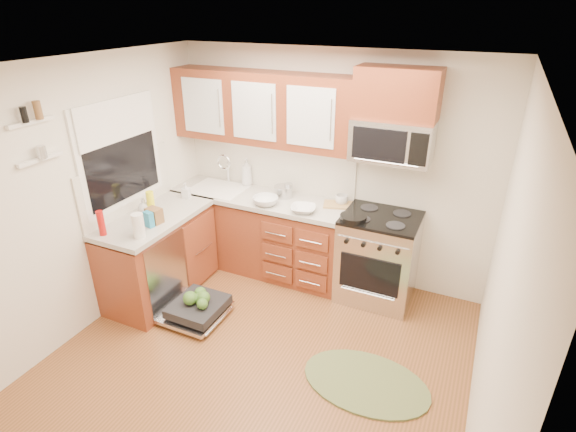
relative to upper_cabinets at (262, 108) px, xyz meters
The scene contains 38 objects.
floor 2.55m from the upper_cabinets, 65.28° to the right, with size 3.50×3.50×0.00m, color brown.
ceiling 1.84m from the upper_cabinets, 65.28° to the right, with size 3.50×3.50×0.00m, color white.
wall_back 0.97m from the upper_cabinets, 13.57° to the left, with size 3.50×0.04×2.50m, color beige.
wall_front 3.46m from the upper_cabinets, 77.70° to the right, with size 3.50×0.04×2.50m, color beige.
wall_left 1.98m from the upper_cabinets, 123.06° to the right, with size 0.04×3.50×2.50m, color beige.
wall_right 3.00m from the upper_cabinets, 32.47° to the right, with size 0.04×3.50×2.50m, color beige.
base_cabinet_back 1.46m from the upper_cabinets, 90.00° to the right, with size 2.05×0.60×0.85m, color maroon.
base_cabinet_left 1.93m from the upper_cabinets, 124.62° to the right, with size 0.60×1.25×0.85m, color maroon.
countertop_back 0.98m from the upper_cabinets, 90.00° to the right, with size 2.07×0.64×0.05m, color beige.
countertop_left 1.60m from the upper_cabinets, 124.25° to the right, with size 0.64×1.27×0.05m, color beige.
backsplash_back 0.68m from the upper_cabinets, 90.00° to the left, with size 2.05×0.02×0.57m, color silver.
backsplash_left 1.60m from the upper_cabinets, 133.89° to the right, with size 0.02×1.25×0.57m, color silver.
upper_cabinets is the anchor object (origin of this frame).
cabinet_over_mw 1.43m from the upper_cabinets, ahead, with size 0.76×0.35×0.47m, color maroon.
range 1.99m from the upper_cabinets, ahead, with size 0.76×0.64×0.95m, color silver, non-canonical shape.
microwave 1.42m from the upper_cabinets, ahead, with size 0.76×0.38×0.40m, color silver, non-canonical shape.
sink 1.21m from the upper_cabinets, 163.55° to the right, with size 0.62×0.50×0.26m, color white, non-canonical shape.
dishwasher 2.19m from the upper_cabinets, 96.04° to the right, with size 0.70×0.60×0.20m, color silver, non-canonical shape.
window 1.51m from the upper_cabinets, 133.21° to the right, with size 0.03×1.05×1.05m, color white, non-canonical shape.
window_blind 1.46m from the upper_cabinets, 132.50° to the right, with size 0.02×0.96×0.40m, color white.
shelf_upper 2.17m from the upper_cabinets, 117.33° to the right, with size 0.04×0.40×0.03m, color white.
shelf_lower 2.17m from the upper_cabinets, 117.33° to the right, with size 0.04×0.40×0.03m, color white.
rug 2.87m from the upper_cabinets, 40.09° to the right, with size 1.07×0.69×0.02m, color #607040, non-canonical shape.
skillet 1.51m from the upper_cabinets, 16.27° to the right, with size 0.27×0.27×0.05m, color black.
stock_pot 0.93m from the upper_cabinets, ahead, with size 0.21×0.21×0.12m, color silver.
cutting_board 1.30m from the upper_cabinets, ahead, with size 0.31×0.20×0.02m, color #A9864D.
canister 0.93m from the upper_cabinets, ahead, with size 0.10×0.10×0.15m, color silver.
paper_towel_roll 1.77m from the upper_cabinets, 109.69° to the right, with size 0.11×0.11×0.23m, color white.
mustard_bottle 1.52m from the upper_cabinets, 127.14° to the right, with size 0.08×0.08×0.24m, color #FAF81B.
red_bottle 1.98m from the upper_cabinets, 118.88° to the right, with size 0.06×0.06×0.24m, color #AB110E.
wooden_box 1.58m from the upper_cabinets, 117.29° to the right, with size 0.15×0.11×0.15m, color brown.
blue_carton 1.64m from the upper_cabinets, 115.06° to the right, with size 0.10×0.06×0.15m, color teal.
bowl_a 1.16m from the upper_cabinets, 27.44° to the right, with size 0.26×0.26×0.06m, color #999999.
bowl_b 0.98m from the upper_cabinets, 60.05° to the right, with size 0.28×0.28×0.09m, color #999999.
cup 1.29m from the upper_cabinets, ahead, with size 0.14×0.14×0.11m, color #999999.
soap_bottle_a 0.84m from the upper_cabinets, 161.05° to the left, with size 0.13×0.13×0.33m, color #999999.
soap_bottle_b 1.23m from the upper_cabinets, 143.07° to the right, with size 0.08×0.08×0.17m, color #999999.
soap_bottle_c 1.59m from the upper_cabinets, 128.75° to the right, with size 0.13×0.13×0.17m, color #999999.
Camera 1 is at (1.53, -2.64, 2.88)m, focal length 28.00 mm.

